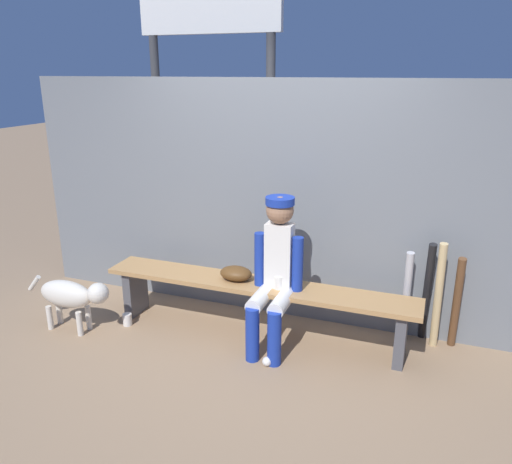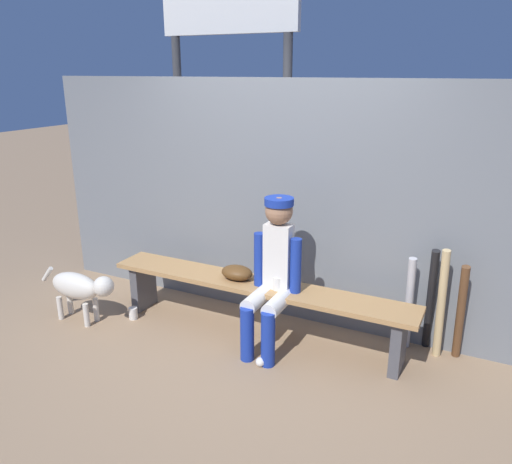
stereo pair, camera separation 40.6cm
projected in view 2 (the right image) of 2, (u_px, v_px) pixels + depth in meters
The scene contains 14 objects.
ground_plane at pixel (256, 334), 4.36m from camera, with size 30.00×30.00×0.00m, color #937556.
chainlink_fence at pixel (279, 203), 4.43m from camera, with size 4.87×0.03×2.13m, color slate.
dugout_bench at pixel (256, 294), 4.24m from camera, with size 2.71×0.36×0.49m.
player_seated at pixel (273, 270), 3.97m from camera, with size 0.41×0.55×1.25m.
baseball_glove at pixel (237, 273), 4.27m from camera, with size 0.28×0.20×0.12m, color #593819.
bat_aluminum_silver at pixel (409, 304), 4.02m from camera, with size 0.06×0.06×0.81m, color #B7B7BC.
bat_aluminum_black at pixel (431, 300), 3.98m from camera, with size 0.06×0.06×0.90m, color black.
bat_wood_natural at pixel (441, 305), 3.87m from camera, with size 0.06×0.06×0.93m, color tan.
bat_wood_dark at pixel (461, 313), 3.85m from camera, with size 0.06×0.06×0.82m, color brown.
baseball at pixel (260, 362), 3.88m from camera, with size 0.07×0.07×0.07m, color white.
cup_on_ground at pixel (133, 313), 4.62m from camera, with size 0.08×0.08×0.11m, color silver.
cup_on_bench at pixel (278, 283), 4.06m from camera, with size 0.08×0.08×0.11m, color silver.
scoreboard at pixel (233, 39), 5.44m from camera, with size 1.92×0.27×3.64m.
dog at pixel (80, 287), 4.49m from camera, with size 0.84×0.20×0.49m.
Camera 2 is at (1.72, -3.47, 2.19)m, focal length 35.16 mm.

